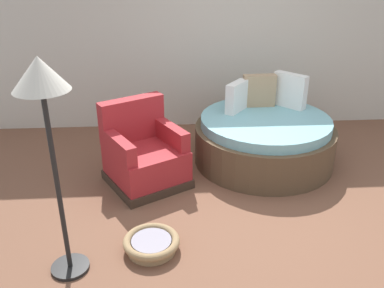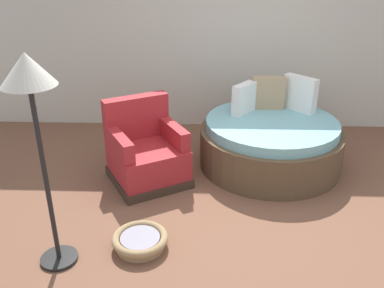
# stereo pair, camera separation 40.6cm
# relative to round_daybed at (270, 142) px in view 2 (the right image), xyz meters

# --- Properties ---
(ground_plane) EXTENTS (8.00, 8.00, 0.02)m
(ground_plane) POSITION_rel_round_daybed_xyz_m (-0.42, -1.09, -0.32)
(ground_plane) COLOR brown
(back_wall) EXTENTS (8.00, 0.12, 2.64)m
(back_wall) POSITION_rel_round_daybed_xyz_m (-0.42, 1.33, 1.01)
(back_wall) COLOR beige
(back_wall) RESTS_ON ground_plane
(round_daybed) EXTENTS (1.73, 1.73, 1.03)m
(round_daybed) POSITION_rel_round_daybed_xyz_m (0.00, 0.00, 0.00)
(round_daybed) COLOR brown
(round_daybed) RESTS_ON ground_plane
(red_armchair) EXTENTS (1.09, 1.09, 0.94)m
(red_armchair) POSITION_rel_round_daybed_xyz_m (-1.48, -0.43, 0.02)
(red_armchair) COLOR #38281E
(red_armchair) RESTS_ON ground_plane
(pet_basket) EXTENTS (0.51, 0.51, 0.13)m
(pet_basket) POSITION_rel_round_daybed_xyz_m (-1.38, -1.67, -0.23)
(pet_basket) COLOR #9E7F56
(pet_basket) RESTS_ON ground_plane
(floor_lamp) EXTENTS (0.40, 0.40, 1.82)m
(floor_lamp) POSITION_rel_round_daybed_xyz_m (-2.06, -1.86, 1.23)
(floor_lamp) COLOR black
(floor_lamp) RESTS_ON ground_plane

